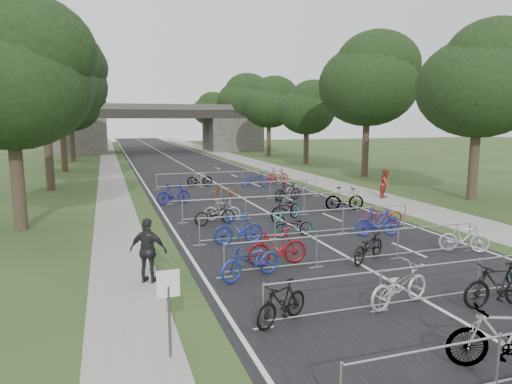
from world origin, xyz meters
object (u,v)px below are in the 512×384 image
bike_1 (502,338)px  pedestrian_c (148,251)px  pedestrian_b (386,184)px  overpass_bridge (159,128)px  park_sign (169,297)px

bike_1 → pedestrian_c: size_ratio=1.10×
pedestrian_b → pedestrian_c: size_ratio=0.92×
overpass_bridge → pedestrian_c: overpass_bridge is taller
pedestrian_b → park_sign: bearing=-166.3°
bike_1 → park_sign: bearing=-90.2°
park_sign → pedestrian_c: pedestrian_c is taller
park_sign → overpass_bridge: bearing=83.7°
overpass_bridge → park_sign: bearing=-96.3°
overpass_bridge → pedestrian_b: bearing=-79.9°
overpass_bridge → bike_1: overpass_bridge is taller
bike_1 → pedestrian_c: 9.16m
park_sign → pedestrian_b: park_sign is taller
overpass_bridge → bike_1: size_ratio=14.73×
bike_1 → pedestrian_b: size_ratio=1.19×
overpass_bridge → bike_1: 64.49m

